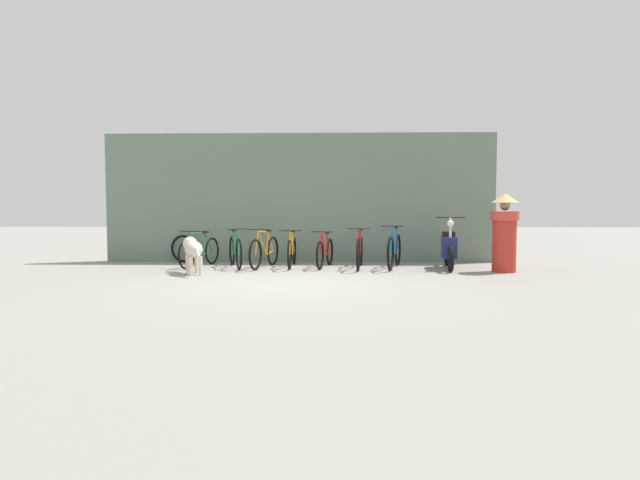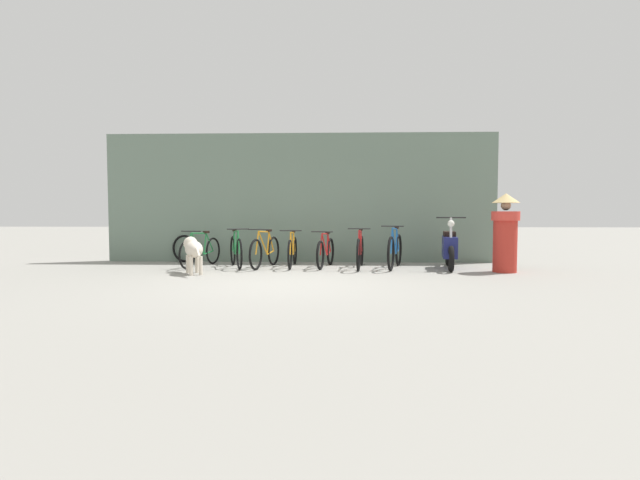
% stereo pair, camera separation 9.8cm
% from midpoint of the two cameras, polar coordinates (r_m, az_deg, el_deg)
% --- Properties ---
extents(ground_plane, '(60.00, 60.00, 0.00)m').
position_cam_midpoint_polar(ground_plane, '(8.42, -3.81, -4.90)').
color(ground_plane, gray).
extents(shop_wall_back, '(9.18, 0.20, 3.03)m').
position_cam_midpoint_polar(shop_wall_back, '(11.86, -2.05, 4.81)').
color(shop_wall_back, slate).
rests_on(shop_wall_back, ground).
extents(bicycle_0, '(0.55, 1.65, 0.79)m').
position_cam_midpoint_polar(bicycle_0, '(11.11, -13.23, -1.28)').
color(bicycle_0, black).
rests_on(bicycle_0, ground).
extents(bicycle_1, '(0.63, 1.54, 0.84)m').
position_cam_midpoint_polar(bicycle_1, '(10.85, -9.33, -1.25)').
color(bicycle_1, black).
rests_on(bicycle_1, ground).
extents(bicycle_2, '(0.53, 1.61, 0.84)m').
position_cam_midpoint_polar(bicycle_2, '(10.68, -6.03, -1.32)').
color(bicycle_2, black).
rests_on(bicycle_2, ground).
extents(bicycle_3, '(0.46, 1.69, 0.81)m').
position_cam_midpoint_polar(bicycle_3, '(10.77, -2.90, -1.31)').
color(bicycle_3, black).
rests_on(bicycle_3, ground).
extents(bicycle_4, '(0.47, 1.56, 0.79)m').
position_cam_midpoint_polar(bicycle_4, '(10.70, 0.91, -1.41)').
color(bicycle_4, black).
rests_on(bicycle_4, ground).
extents(bicycle_5, '(0.46, 1.75, 0.86)m').
position_cam_midpoint_polar(bicycle_5, '(10.53, 4.88, -1.33)').
color(bicycle_5, black).
rests_on(bicycle_5, ground).
extents(bicycle_6, '(0.57, 1.70, 0.91)m').
position_cam_midpoint_polar(bicycle_6, '(10.63, 8.82, -1.22)').
color(bicycle_6, black).
rests_on(bicycle_6, ground).
extents(motorcycle, '(0.58, 1.75, 1.09)m').
position_cam_midpoint_polar(motorcycle, '(10.75, 14.84, -0.92)').
color(motorcycle, black).
rests_on(motorcycle, ground).
extents(stray_dog, '(0.63, 1.05, 0.70)m').
position_cam_midpoint_polar(stray_dog, '(9.88, -14.02, -1.01)').
color(stray_dog, beige).
rests_on(stray_dog, ground).
extents(person_in_robes, '(0.58, 0.58, 1.55)m').
position_cam_midpoint_polar(person_in_robes, '(10.46, 20.67, 0.96)').
color(person_in_robes, '#B72D23').
rests_on(person_in_robes, ground).
extents(spare_tire_left, '(0.64, 0.21, 0.65)m').
position_cam_midpoint_polar(spare_tire_left, '(12.15, -14.99, -0.95)').
color(spare_tire_left, black).
rests_on(spare_tire_left, ground).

